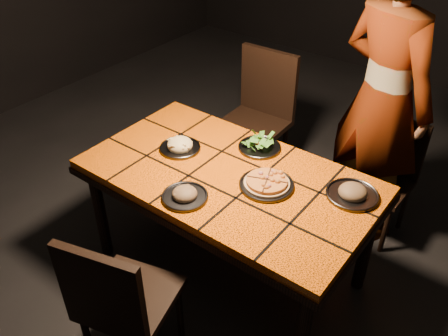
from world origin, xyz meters
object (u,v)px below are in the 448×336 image
Objects in this scene: dining_table at (228,185)px; chair_far_left at (260,110)px; plate_pizza at (267,184)px; chair_near at (119,300)px; chair_far_right at (386,170)px; plate_pasta at (180,146)px; diner at (383,100)px.

dining_table is 1.60× the size of chair_far_left.
plate_pizza reaches higher than dining_table.
plate_pizza is at bearing 7.28° from dining_table.
chair_far_right is (0.57, 1.81, -0.05)m from chair_near.
plate_pasta is (-0.60, -0.01, 0.00)m from plate_pizza.
chair_far_right is at bearing -149.56° from diner.
plate_pasta reaches higher than chair_far_right.
plate_pasta is at bearing -81.86° from chair_near.
dining_table is 5.12× the size of plate_pizza.
chair_far_right is 0.43× the size of diner.
chair_far_right reaches higher than plate_pizza.
chair_far_right is (0.58, 0.96, -0.20)m from dining_table.
diner is (0.45, 1.80, 0.43)m from chair_near.
dining_table is at bearing -3.19° from plate_pasta.
diner reaches higher than chair_near.
plate_pasta is (0.06, -0.94, 0.19)m from chair_far_left.
chair_near is 0.94m from plate_pizza.
chair_far_right is at bearing 69.72° from plate_pizza.
plate_pasta is at bearing -133.24° from chair_far_right.
dining_table is 6.67× the size of plate_pasta.
dining_table is 1.77× the size of chair_near.
chair_far_left is 3.21× the size of plate_pizza.
diner is 0.97m from plate_pizza.
dining_table is at bearing -67.89° from chair_far_left.
chair_far_left reaches higher than plate_pasta.
diner is at bearing -3.00° from chair_far_left.
plate_pizza is at bearing -56.69° from chair_far_left.
chair_far_left reaches higher than chair_far_right.
chair_near is 1.12× the size of chair_far_right.
dining_table is 1.06m from chair_far_left.
diner is at bearing 64.07° from dining_table.
plate_pizza is (-0.23, -0.92, -0.19)m from diner.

